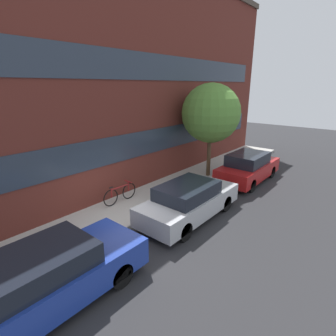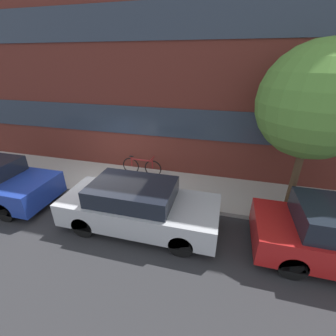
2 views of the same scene
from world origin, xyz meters
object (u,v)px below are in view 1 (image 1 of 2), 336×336
bicycle (120,193)px  street_tree (211,113)px  parked_car_blue (44,280)px  parked_car_silver (189,201)px  parked_car_red (248,167)px

bicycle → street_tree: 5.94m
parked_car_blue → street_tree: 10.06m
parked_car_blue → street_tree: size_ratio=0.97×
parked_car_silver → parked_car_red: (5.08, -0.00, 0.04)m
bicycle → parked_car_silver: bearing=-70.3°
parked_car_red → parked_car_silver: bearing=180.0°
parked_car_blue → parked_car_red: parked_car_red is taller
parked_car_blue → bicycle: 5.18m
parked_car_red → street_tree: (-0.86, 1.80, 2.63)m
parked_car_silver → parked_car_red: 5.08m
parked_car_red → bicycle: bearing=155.5°
parked_car_blue → parked_car_red: (10.40, -0.00, 0.01)m
parked_car_red → street_tree: bearing=115.6°
bicycle → street_tree: (5.15, -0.94, 2.82)m
parked_car_blue → street_tree: bearing=10.7°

